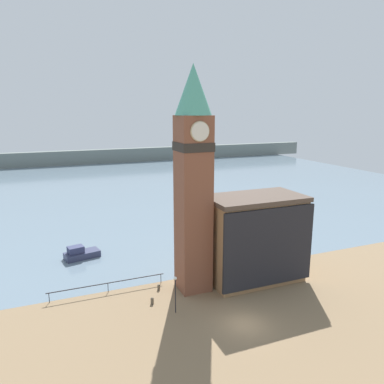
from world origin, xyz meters
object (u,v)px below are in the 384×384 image
pier_building (255,238)px  lamp_post (175,287)px  boat_near (81,254)px  mooring_bollard_far (159,287)px  mooring_bollard_near (152,300)px  clock_tower (193,176)px

pier_building → lamp_post: pier_building is taller
boat_near → lamp_post: 18.97m
pier_building → mooring_bollard_far: pier_building is taller
mooring_bollard_near → mooring_bollard_far: 3.00m
clock_tower → pier_building: clock_tower is taller
clock_tower → mooring_bollard_far: clock_tower is taller
pier_building → mooring_bollard_far: 11.99m
pier_building → clock_tower: bearing=175.4°
mooring_bollard_far → lamp_post: bearing=-88.7°
mooring_bollard_far → lamp_post: size_ratio=0.17×
mooring_bollard_near → lamp_post: 3.75m
lamp_post → mooring_bollard_far: bearing=91.3°
clock_tower → boat_near: bearing=128.2°
clock_tower → mooring_bollard_far: 12.77m
boat_near → mooring_bollard_far: (6.88, -12.41, -0.30)m
clock_tower → pier_building: size_ratio=2.16×
mooring_bollard_far → lamp_post: 5.60m
boat_near → mooring_bollard_near: size_ratio=7.03×
pier_building → lamp_post: (-10.85, -3.56, -2.31)m
mooring_bollard_near → mooring_bollard_far: bearing=60.2°
lamp_post → mooring_bollard_near: bearing=122.7°
clock_tower → lamp_post: 11.30m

